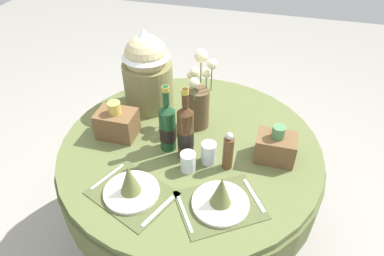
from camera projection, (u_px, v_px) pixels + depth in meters
name	position (u px, v px, depth m)	size (l,w,h in m)	color
ground	(191.00, 234.00, 2.23)	(8.00, 8.00, 0.00)	#9E998E
dining_table	(190.00, 164.00, 1.84)	(1.33, 1.33, 0.77)	#5B6638
place_setting_left	(131.00, 186.00, 1.47)	(0.41, 0.37, 0.16)	#4E562F
place_setting_right	(221.00, 198.00, 1.42)	(0.43, 0.40, 0.16)	#4E562F
flower_vase	(200.00, 98.00, 1.77)	(0.15, 0.22, 0.41)	brown
wine_bottle_left	(168.00, 127.00, 1.65)	(0.08, 0.08, 0.35)	#194223
wine_bottle_centre	(185.00, 132.00, 1.60)	(0.08, 0.08, 0.38)	#422814
tumbler_near_left	(209.00, 153.00, 1.62)	(0.07, 0.07, 0.11)	silver
tumbler_near_right	(188.00, 162.00, 1.59)	(0.07, 0.07, 0.10)	silver
pepper_mill	(228.00, 152.00, 1.57)	(0.05, 0.05, 0.20)	brown
gift_tub_back_left	(147.00, 67.00, 1.88)	(0.27, 0.27, 0.46)	olive
woven_basket_side_left	(117.00, 123.00, 1.77)	(0.19, 0.14, 0.20)	brown
woven_basket_side_right	(276.00, 147.00, 1.63)	(0.19, 0.13, 0.19)	brown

